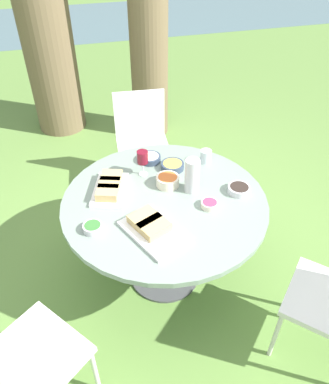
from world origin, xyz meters
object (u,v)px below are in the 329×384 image
(chair_near_left, at_px, (16,362))
(chair_far_back, at_px, (142,136))
(dining_table, at_px, (164,212))
(wine_glass, at_px, (143,158))
(water_pitcher, at_px, (192,176))

(chair_near_left, relative_size, chair_far_back, 1.00)
(dining_table, relative_size, wine_glass, 7.06)
(dining_table, relative_size, water_pitcher, 5.57)
(chair_far_back, bearing_deg, water_pitcher, -84.92)
(dining_table, xyz_separation_m, chair_far_back, (0.09, 1.10, -0.09))
(chair_near_left, xyz_separation_m, wine_glass, (0.83, 0.99, 0.33))
(chair_near_left, height_order, water_pitcher, water_pitcher)
(dining_table, distance_m, water_pitcher, 0.29)
(chair_near_left, relative_size, wine_glass, 4.96)
(chair_near_left, xyz_separation_m, water_pitcher, (1.09, 0.75, 0.31))
(chair_far_back, bearing_deg, wine_glass, -101.32)
(chair_near_left, distance_m, wine_glass, 1.34)
(chair_far_back, height_order, water_pitcher, water_pitcher)
(dining_table, bearing_deg, water_pitcher, 13.71)
(dining_table, distance_m, chair_near_left, 1.14)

